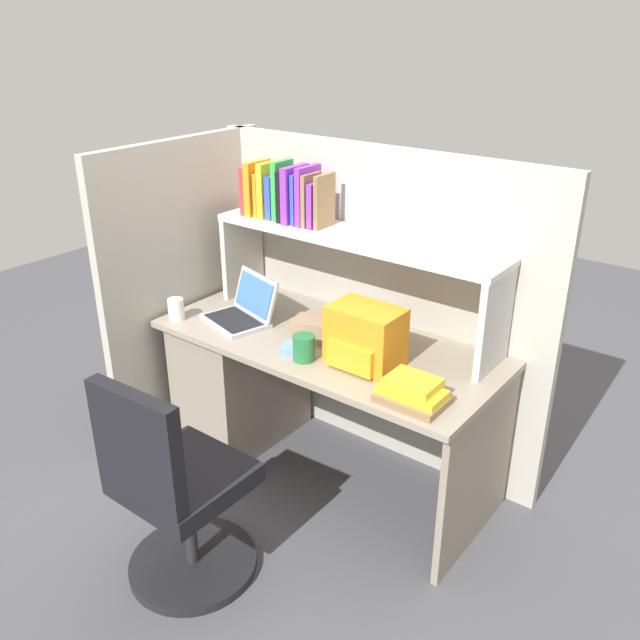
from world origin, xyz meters
The scene contains 14 objects.
ground_plane centered at (0.00, 0.00, 0.00)m, with size 8.00×8.00×0.00m, color #4C4C51.
desk centered at (-0.39, 0.00, 0.40)m, with size 1.60×0.70×0.73m.
cubicle_partition_rear centered at (0.00, 0.38, 0.78)m, with size 1.84×0.05×1.55m, color #B2ADA0.
cubicle_partition_left centered at (-0.85, -0.05, 0.78)m, with size 0.05×1.06×1.55m, color #B2ADA0.
overhead_hutch centered at (0.00, 0.20, 1.08)m, with size 1.44×0.28×0.45m.
reference_books_on_shelf centered at (-0.40, 0.20, 1.30)m, with size 0.46×0.18×0.28m.
laptop centered at (-0.45, -0.08, 0.78)m, with size 0.37×0.33×0.22m.
backpack centered at (0.26, -0.08, 0.85)m, with size 0.30×0.22×0.26m.
computer_mouse centered at (-0.07, -0.18, 0.75)m, with size 0.06×0.10×0.03m, color #7299C6.
paper_cup centered at (-0.71, -0.26, 0.78)m, with size 0.08×0.08×0.11m, color white.
tissue_box centered at (-0.03, -0.03, 0.78)m, with size 0.22×0.12×0.10m, color #9E7F60.
snack_canister centered at (0.03, -0.21, 0.79)m, with size 0.10×0.10×0.11m, color #26723F.
desk_book_stack centered at (0.58, -0.22, 0.77)m, with size 0.25×0.19×0.10m.
office_chair centered at (-0.05, -0.89, 0.39)m, with size 0.52×0.52×0.93m.
Camera 1 is at (1.64, -2.18, 2.08)m, focal length 37.76 mm.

